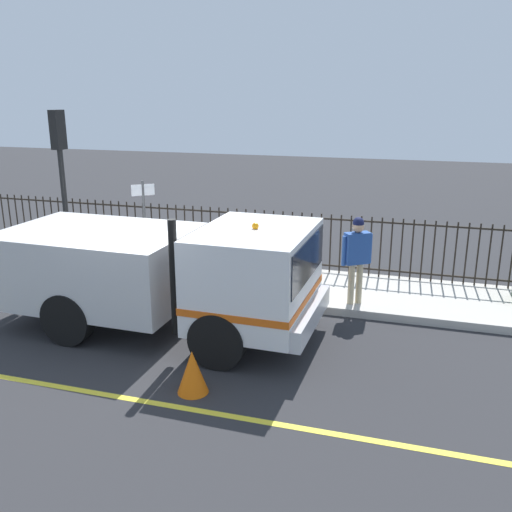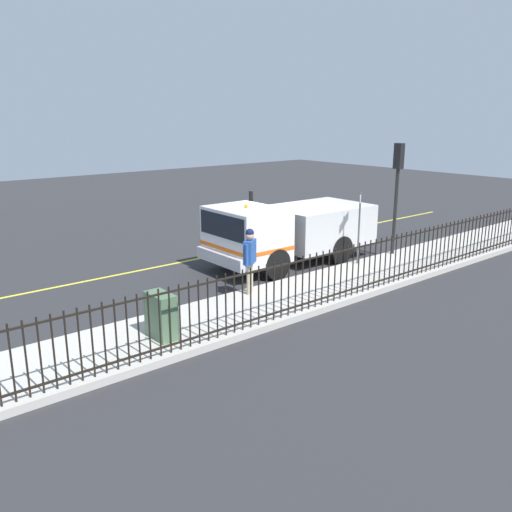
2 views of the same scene
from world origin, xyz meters
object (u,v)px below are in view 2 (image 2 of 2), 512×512
(traffic_light_near, at_px, (398,176))
(traffic_cone, at_px, (220,249))
(utility_cabinet, at_px, (161,316))
(work_truck, at_px, (284,229))
(worker_standing, at_px, (250,254))
(street_sign, at_px, (359,220))

(traffic_light_near, distance_m, traffic_cone, 6.57)
(utility_cabinet, bearing_deg, traffic_light_near, 97.19)
(traffic_light_near, relative_size, utility_cabinet, 3.75)
(work_truck, distance_m, traffic_light_near, 4.28)
(worker_standing, relative_size, traffic_light_near, 0.47)
(traffic_light_near, height_order, utility_cabinet, traffic_light_near)
(utility_cabinet, bearing_deg, worker_standing, 107.86)
(traffic_light_near, distance_m, street_sign, 2.33)
(traffic_light_near, bearing_deg, street_sign, 97.35)
(traffic_cone, bearing_deg, work_truck, 31.47)
(utility_cabinet, relative_size, street_sign, 0.43)
(worker_standing, height_order, utility_cabinet, worker_standing)
(traffic_light_near, xyz_separation_m, traffic_cone, (-3.81, -4.71, -2.54))
(utility_cabinet, distance_m, street_sign, 8.15)
(work_truck, height_order, worker_standing, work_truck)
(worker_standing, distance_m, traffic_cone, 4.51)
(worker_standing, distance_m, traffic_light_near, 6.80)
(work_truck, relative_size, worker_standing, 3.34)
(worker_standing, bearing_deg, utility_cabinet, 163.08)
(worker_standing, bearing_deg, work_truck, -2.01)
(traffic_cone, relative_size, street_sign, 0.29)
(traffic_light_near, height_order, traffic_cone, traffic_light_near)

